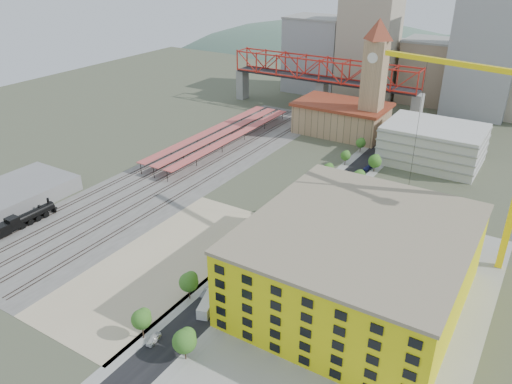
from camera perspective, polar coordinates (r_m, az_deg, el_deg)
The scene contains 31 objects.
ground at distance 148.87m, azimuth -1.11°, elevation -2.57°, with size 400.00×400.00×0.00m, color #474C38.
ballast_strip at distance 180.85m, azimuth -7.71°, elevation 2.65°, with size 36.00×165.00×0.06m, color #605E59.
dirt_lot at distance 129.83m, azimuth -10.25°, elevation -7.79°, with size 28.00×67.00×0.06m, color tan.
street_asphalt at distance 153.75m, azimuth 6.96°, elevation -1.77°, with size 12.00×170.00×0.06m, color black.
sidewalk_west at distance 155.81m, azimuth 5.14°, elevation -1.27°, with size 3.00×170.00×0.04m, color gray.
sidewalk_east at distance 151.87m, azimuth 8.83°, elevation -2.28°, with size 3.00×170.00×0.04m, color gray.
construction_pad at distance 117.52m, azimuth 12.47°, elevation -12.14°, with size 50.00×90.00×0.06m, color gray.
rail_tracks at distance 181.87m, azimuth -8.16°, elevation 2.80°, with size 26.56×160.00×0.18m.
platform_canopies at distance 202.42m, azimuth -3.99°, elevation 6.65°, with size 16.00×80.00×4.12m.
station_hall at distance 215.91m, azimuth 9.73°, elevation 8.36°, with size 38.00×24.00×13.10m.
clock_tower at distance 204.09m, azimuth 13.42°, elevation 13.41°, with size 12.00×12.00×52.00m.
parking_garage at distance 193.82m, azimuth 19.56°, elevation 5.20°, with size 34.00×26.00×14.00m, color silver.
truss_bridge at distance 240.71m, azimuth 7.66°, elevation 13.37°, with size 94.00×9.60×25.60m.
construction_building at distance 112.77m, azimuth 11.50°, elevation -7.96°, with size 44.60×50.60×18.80m.
warehouse at distance 172.93m, azimuth -25.62°, elevation -0.10°, with size 22.00×32.00×5.00m, color gray.
street_trees at distance 145.80m, azimuth 5.26°, elevation -3.36°, with size 15.40×124.40×8.00m.
skyline at distance 264.06m, azimuth 17.87°, elevation 14.40°, with size 133.00×46.00×60.00m.
distant_hills at distance 399.90m, azimuth 25.59°, elevation 1.35°, with size 647.00×264.00×227.00m.
locomotive at distance 156.39m, azimuth -25.01°, elevation -2.88°, with size 2.93×22.59×5.65m.
site_trailer_a at distance 113.19m, azimuth -5.41°, elevation -12.43°, with size 2.49×9.47×2.59m, color silver.
site_trailer_b at distance 123.77m, azimuth -0.86°, elevation -8.44°, with size 2.60×9.89×2.71m, color silver.
site_trailer_c at distance 126.96m, azimuth 0.23°, elevation -7.54°, with size 2.28×8.67×2.37m, color silver.
site_trailer_d at distance 140.95m, azimuth 4.26°, elevation -3.88°, with size 2.26×8.61×2.36m, color silver.
car_0 at distance 106.89m, azimuth -11.64°, elevation -16.17°, with size 1.59×3.95×1.34m, color white.
car_1 at distance 117.04m, azimuth -5.63°, elevation -11.34°, with size 1.42×4.07×1.34m, color gray.
car_2 at distance 138.43m, azimuth 2.14°, elevation -4.64°, with size 2.48×5.39×1.50m, color black.
car_3 at distance 159.89m, azimuth 7.02°, elevation -0.35°, with size 1.86×4.57×1.33m, color navy.
car_4 at distance 117.35m, azimuth -1.75°, elevation -11.01°, with size 1.86×4.62×1.57m, color silver.
car_5 at distance 127.69m, azimuth 1.97°, elevation -7.54°, with size 1.70×4.87×1.61m, color gray.
car_6 at distance 142.21m, azimuth 5.86°, elevation -3.87°, with size 2.42×5.24×1.46m, color black.
car_7 at distance 182.88m, azimuth 12.69°, elevation 2.73°, with size 1.93×4.74×1.38m, color navy.
Camera 1 is at (71.15, -109.20, 71.95)m, focal length 35.00 mm.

